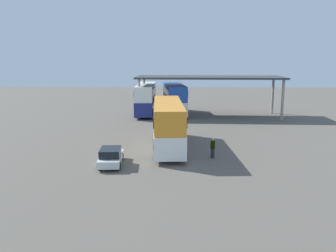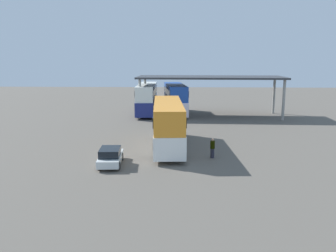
{
  "view_description": "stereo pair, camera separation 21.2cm",
  "coord_description": "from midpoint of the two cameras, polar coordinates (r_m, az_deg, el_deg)",
  "views": [
    {
      "loc": [
        0.37,
        -27.05,
        8.11
      ],
      "look_at": [
        -0.6,
        3.9,
        2.0
      ],
      "focal_mm": 37.16,
      "sensor_mm": 36.0,
      "label": 1
    },
    {
      "loc": [
        0.58,
        -27.04,
        8.11
      ],
      "look_at": [
        -0.6,
        3.9,
        2.0
      ],
      "focal_mm": 37.16,
      "sensor_mm": 36.0,
      "label": 2
    }
  ],
  "objects": [
    {
      "name": "pedestrian_waiting",
      "position": [
        28.75,
        7.51,
        -3.62
      ],
      "size": [
        0.38,
        0.38,
        1.66
      ],
      "rotation": [
        0.0,
        0.0,
        2.25
      ],
      "color": "#262633",
      "rests_on": "ground_plane"
    },
    {
      "name": "double_decker_near_canopy",
      "position": [
        50.87,
        -3.35,
        4.66
      ],
      "size": [
        2.7,
        11.18,
        4.32
      ],
      "rotation": [
        0.0,
        0.0,
        1.59
      ],
      "color": "navy",
      "rests_on": "ground_plane"
    },
    {
      "name": "double_decker_mid_row",
      "position": [
        50.3,
        1.32,
        4.61
      ],
      "size": [
        3.74,
        10.29,
        4.33
      ],
      "rotation": [
        0.0,
        0.0,
        1.7
      ],
      "color": "silver",
      "rests_on": "ground_plane"
    },
    {
      "name": "double_decker_main",
      "position": [
        31.52,
        0.19,
        0.52
      ],
      "size": [
        3.25,
        11.46,
        4.17
      ],
      "rotation": [
        0.0,
        0.0,
        1.63
      ],
      "color": "white",
      "rests_on": "ground_plane"
    },
    {
      "name": "ground_plane",
      "position": [
        28.24,
        1.13,
        -5.53
      ],
      "size": [
        140.0,
        140.0,
        0.0
      ],
      "primitive_type": "plane",
      "color": "#5B554D"
    },
    {
      "name": "depot_canopy",
      "position": [
        48.93,
        7.07,
        7.68
      ],
      "size": [
        20.29,
        7.11,
        5.54
      ],
      "rotation": [
        0.0,
        0.0,
        -0.02
      ],
      "color": "#33353A",
      "rests_on": "ground_plane"
    },
    {
      "name": "parked_hatchback",
      "position": [
        27.04,
        -9.2,
        -4.95
      ],
      "size": [
        1.89,
        3.89,
        1.35
      ],
      "rotation": [
        0.0,
        0.0,
        1.64
      ],
      "color": "silver",
      "rests_on": "ground_plane"
    }
  ]
}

